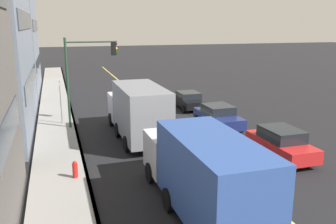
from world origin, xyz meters
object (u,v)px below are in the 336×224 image
(car_navy, at_px, (218,116))
(street_sign_post, at_px, (61,100))
(car_red, at_px, (281,143))
(car_black, at_px, (189,100))
(truck_blue, at_px, (203,171))
(traffic_light_mast, at_px, (86,68))
(truck_gray, at_px, (138,110))
(fire_hydrant, at_px, (75,171))

(car_navy, xyz_separation_m, street_sign_post, (3.84, 10.19, 1.05))
(car_red, distance_m, street_sign_post, 14.88)
(car_red, xyz_separation_m, car_black, (12.23, 0.58, -0.09))
(truck_blue, distance_m, traffic_light_mast, 13.59)
(car_black, bearing_deg, car_red, -177.29)
(car_navy, distance_m, truck_gray, 5.87)
(car_black, height_order, street_sign_post, street_sign_post)
(car_black, xyz_separation_m, car_navy, (-5.96, 0.10, 0.06))
(car_navy, bearing_deg, car_red, -173.84)
(truck_gray, relative_size, fire_hydrant, 8.61)
(car_black, height_order, car_navy, car_navy)
(car_red, height_order, fire_hydrant, car_red)
(car_red, relative_size, truck_gray, 0.53)
(car_black, bearing_deg, truck_blue, 160.90)
(car_red, relative_size, traffic_light_mast, 0.71)
(truck_blue, xyz_separation_m, street_sign_post, (14.24, 4.62, 0.16))
(street_sign_post, bearing_deg, car_navy, -110.67)
(car_black, height_order, truck_blue, truck_blue)
(truck_gray, bearing_deg, street_sign_post, 44.52)
(car_black, distance_m, car_navy, 5.96)
(car_black, xyz_separation_m, truck_blue, (-16.35, 5.66, 0.95))
(truck_blue, height_order, street_sign_post, truck_blue)
(car_navy, relative_size, truck_gray, 0.55)
(traffic_light_mast, xyz_separation_m, street_sign_post, (1.18, 1.74, -2.28))
(truck_gray, relative_size, street_sign_post, 2.58)
(car_red, height_order, car_black, car_red)
(street_sign_post, height_order, fire_hydrant, street_sign_post)
(car_navy, xyz_separation_m, truck_gray, (-0.66, 5.75, 0.97))
(car_black, distance_m, truck_gray, 8.90)
(street_sign_post, xyz_separation_m, fire_hydrant, (-9.81, -0.30, -1.37))
(car_navy, distance_m, fire_hydrant, 11.55)
(car_navy, bearing_deg, truck_gray, 96.59)
(street_sign_post, bearing_deg, traffic_light_mast, -124.16)
(truck_blue, xyz_separation_m, fire_hydrant, (4.43, 4.32, -1.22))
(traffic_light_mast, distance_m, street_sign_post, 3.10)
(car_navy, bearing_deg, car_black, -0.93)
(car_navy, bearing_deg, truck_blue, 151.83)
(car_navy, distance_m, truck_blue, 11.82)
(car_red, relative_size, street_sign_post, 1.37)
(car_black, distance_m, fire_hydrant, 15.55)
(car_red, height_order, traffic_light_mast, traffic_light_mast)
(fire_hydrant, bearing_deg, car_black, -39.93)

